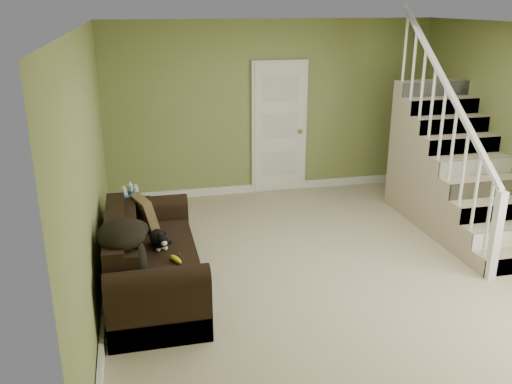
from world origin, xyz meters
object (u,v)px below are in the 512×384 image
sofa (149,263)px  banana (176,259)px  side_table (133,222)px  cat (159,239)px

sofa → banana: bearing=-49.7°
sofa → side_table: (-0.15, 1.22, -0.03)m
banana → side_table: bearing=81.1°
cat → banana: bearing=-79.9°
sofa → banana: (0.25, -0.29, 0.16)m
sofa → side_table: 1.23m
sofa → cat: sofa is taller
cat → sofa: bearing=-159.3°
side_table → banana: size_ratio=3.94×
side_table → banana: bearing=-75.3°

